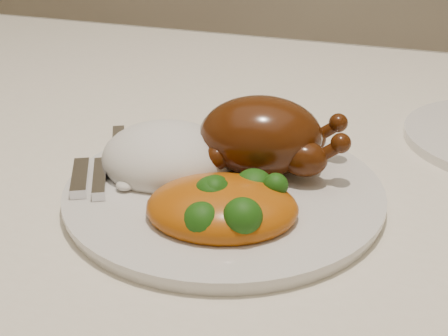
% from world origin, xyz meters
% --- Properties ---
extents(dining_table, '(1.60, 0.90, 0.76)m').
position_xyz_m(dining_table, '(0.00, 0.00, 0.67)').
color(dining_table, brown).
rests_on(dining_table, floor).
extents(tablecloth, '(1.73, 1.03, 0.18)m').
position_xyz_m(tablecloth, '(0.00, 0.00, 0.74)').
color(tablecloth, '#F1E8CF').
rests_on(tablecloth, dining_table).
extents(dinner_plate, '(0.32, 0.32, 0.01)m').
position_xyz_m(dinner_plate, '(0.06, -0.08, 0.77)').
color(dinner_plate, silver).
rests_on(dinner_plate, tablecloth).
extents(roast_chicken, '(0.16, 0.12, 0.08)m').
position_xyz_m(roast_chicken, '(0.09, -0.03, 0.82)').
color(roast_chicken, '#4E2008').
rests_on(roast_chicken, dinner_plate).
extents(rice_mound, '(0.15, 0.14, 0.07)m').
position_xyz_m(rice_mound, '(-0.00, -0.06, 0.79)').
color(rice_mound, white).
rests_on(rice_mound, dinner_plate).
extents(mac_and_cheese, '(0.15, 0.13, 0.05)m').
position_xyz_m(mac_and_cheese, '(0.09, -0.13, 0.79)').
color(mac_and_cheese, '#B75F0B').
rests_on(mac_and_cheese, dinner_plate).
extents(cutlery, '(0.07, 0.17, 0.01)m').
position_xyz_m(cutlery, '(-0.06, -0.09, 0.79)').
color(cutlery, silver).
rests_on(cutlery, dinner_plate).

